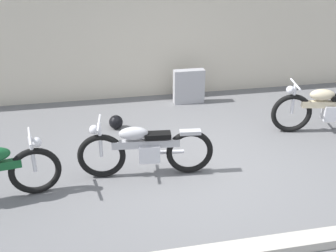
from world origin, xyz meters
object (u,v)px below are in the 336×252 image
helmet (116,122)px  motorcycle_silver (145,149)px  stone_marker (189,86)px  motorcycle_cream (329,109)px

helmet → motorcycle_silver: bearing=-79.9°
stone_marker → helmet: (-1.66, -1.02, -0.24)m
helmet → motorcycle_cream: bearing=-13.5°
helmet → stone_marker: bearing=31.6°
motorcycle_cream → motorcycle_silver: (-3.47, -0.81, -0.02)m
stone_marker → motorcycle_silver: size_ratio=0.37×
stone_marker → motorcycle_cream: bearing=-42.3°
helmet → motorcycle_silver: (0.30, -1.71, 0.30)m
motorcycle_cream → motorcycle_silver: bearing=25.4°
motorcycle_cream → stone_marker: bearing=-30.0°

